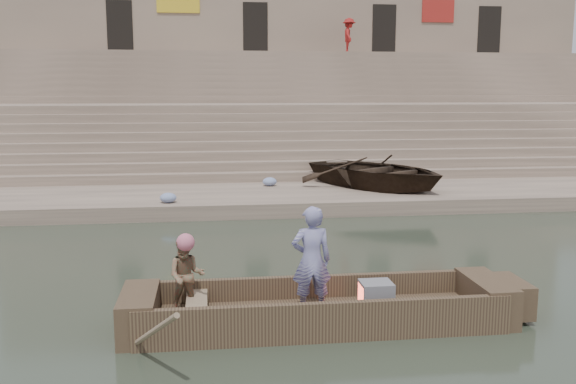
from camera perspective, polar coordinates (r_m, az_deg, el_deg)
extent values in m
plane|color=#283225|center=(11.75, 16.53, -7.93)|extent=(120.00, 120.00, 0.00)
cube|color=gray|center=(19.09, 6.90, -0.42)|extent=(32.00, 4.00, 0.40)
cube|color=gray|center=(26.23, 2.93, 4.92)|extent=(32.00, 3.00, 2.80)
cube|color=gray|center=(33.07, 0.78, 7.92)|extent=(32.00, 3.00, 5.20)
cube|color=gray|center=(21.23, 5.42, 1.00)|extent=(32.00, 0.50, 0.70)
cube|color=gray|center=(21.69, 5.14, 1.58)|extent=(32.00, 0.50, 1.00)
cube|color=gray|center=(22.15, 4.87, 2.14)|extent=(32.00, 0.50, 1.30)
cube|color=gray|center=(22.62, 4.61, 2.67)|extent=(32.00, 0.50, 1.60)
cube|color=gray|center=(23.09, 4.36, 3.18)|extent=(32.00, 0.50, 1.90)
cube|color=gray|center=(23.56, 4.12, 3.68)|extent=(32.00, 0.50, 2.20)
cube|color=gray|center=(24.04, 3.88, 4.15)|extent=(32.00, 0.50, 2.50)
cube|color=gray|center=(24.51, 3.66, 4.60)|extent=(32.00, 0.50, 2.80)
cube|color=gray|center=(27.94, 2.30, 5.50)|extent=(32.00, 0.50, 3.10)
cube|color=gray|center=(28.42, 2.13, 5.87)|extent=(32.00, 0.50, 3.40)
cube|color=gray|center=(28.90, 1.97, 6.22)|extent=(32.00, 0.50, 3.70)
cube|color=gray|center=(29.39, 1.81, 6.57)|extent=(32.00, 0.50, 4.00)
cube|color=gray|center=(29.88, 1.66, 6.90)|extent=(32.00, 0.50, 4.30)
cube|color=gray|center=(30.36, 1.52, 7.22)|extent=(32.00, 0.50, 4.60)
cube|color=gray|center=(30.85, 1.37, 7.54)|extent=(32.00, 0.50, 4.90)
cube|color=gray|center=(31.34, 1.24, 7.84)|extent=(32.00, 0.50, 5.20)
cube|color=gray|center=(37.09, -0.10, 12.70)|extent=(32.00, 5.00, 11.20)
cube|color=black|center=(34.71, -14.95, 14.29)|extent=(1.30, 0.18, 2.60)
cube|color=black|center=(34.54, -2.97, 14.61)|extent=(1.30, 0.18, 2.60)
cube|color=black|center=(35.76, 8.65, 14.34)|extent=(1.30, 0.18, 2.60)
cube|color=black|center=(37.82, 17.68, 13.73)|extent=(1.30, 0.18, 2.60)
cube|color=maroon|center=(36.72, 13.40, 15.63)|extent=(1.80, 0.10, 1.20)
cube|color=brown|center=(9.36, 2.78, -11.31)|extent=(5.00, 1.30, 0.22)
cube|color=brown|center=(8.73, 3.52, -11.68)|extent=(5.20, 0.12, 0.56)
cube|color=brown|center=(9.88, 2.15, -9.13)|extent=(5.20, 0.12, 0.56)
cube|color=brown|center=(9.21, -13.30, -10.63)|extent=(0.50, 1.30, 0.60)
cube|color=brown|center=(10.04, 17.47, -9.14)|extent=(0.50, 1.30, 0.60)
cube|color=brown|center=(10.20, 19.54, -8.83)|extent=(0.35, 0.90, 0.50)
cube|color=#937A5B|center=(9.13, -8.25, -9.99)|extent=(0.30, 1.20, 0.08)
cylinder|color=#937A5B|center=(8.36, -12.90, -12.72)|extent=(1.03, 2.10, 1.36)
sphere|color=#C56176|center=(9.05, -9.25, -4.53)|extent=(0.26, 0.26, 0.26)
imported|color=navy|center=(8.99, 2.13, -6.18)|extent=(0.58, 0.38, 1.56)
imported|color=#297D50|center=(9.18, -9.17, -7.49)|extent=(0.55, 0.44, 1.10)
cube|color=slate|center=(9.43, 7.96, -9.22)|extent=(0.46, 0.42, 0.40)
cube|color=#E5593F|center=(9.38, 6.70, -9.30)|extent=(0.04, 0.34, 0.32)
imported|color=#2D2116|center=(19.56, 8.04, 1.85)|extent=(5.49, 5.87, 0.99)
imported|color=maroon|center=(33.65, 5.53, 13.86)|extent=(0.84, 1.25, 1.80)
ellipsoid|color=#3F5999|center=(19.74, -1.67, 0.94)|extent=(0.44, 0.44, 0.26)
ellipsoid|color=#3F5999|center=(17.12, -10.77, -0.51)|extent=(0.44, 0.44, 0.26)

